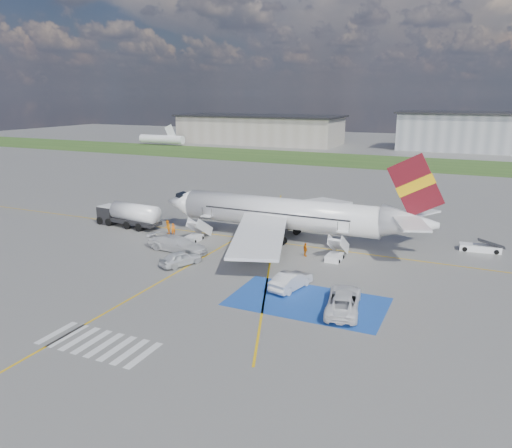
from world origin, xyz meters
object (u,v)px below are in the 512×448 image
Objects in this scene: fuel_tanker at (129,217)px; van_white_a at (344,297)px; belt_loader at (480,248)px; car_silver_b at (291,280)px; van_white_b at (177,242)px; gpu_cart at (148,221)px; airliner at (291,214)px; car_silver_a at (181,258)px.

fuel_tanker reaches higher than van_white_a.
car_silver_b is at bearing -133.62° from belt_loader.
car_silver_b is 17.41m from van_white_b.
van_white_b is (-22.33, 7.98, 0.08)m from van_white_a.
fuel_tanker is 2.74m from gpu_cart.
van_white_a is (11.88, -18.21, -2.28)m from airliner.
airliner is 7.69× the size of car_silver_a.
van_white_a reaches higher than gpu_cart.
car_silver_b is at bearing -11.91° from gpu_cart.
van_white_a reaches higher than belt_loader.
airliner is 23.32m from fuel_tanker.
car_silver_a is at bearing -152.24° from belt_loader.
car_silver_a is at bearing -27.51° from gpu_cart.
belt_loader is 0.97× the size of car_silver_b.
airliner reaches higher than fuel_tanker.
belt_loader is 25.37m from van_white_a.
van_white_a is (19.21, -3.85, 0.30)m from car_silver_a.
airliner is 3.57× the size of fuel_tanker.
gpu_cart is at bearing -36.76° from van_white_a.
belt_loader is 0.85× the size of van_white_a.
belt_loader is 0.83× the size of van_white_b.
fuel_tanker is 14.26m from van_white_b.
car_silver_b is at bearing -101.75° from van_white_b.
car_silver_a is at bearing -21.82° from van_white_a.
car_silver_b reaches higher than car_silver_a.
gpu_cart is at bearing 58.21° from van_white_b.
van_white_a is at bearing -56.89° from airliner.
gpu_cart is at bearing -18.57° from car_silver_a.
car_silver_a is 5.19m from van_white_b.
fuel_tanker is at bearing -9.88° from car_silver_b.
car_silver_a is 13.47m from car_silver_b.
belt_loader is 26.29m from car_silver_b.
airliner is 14.80m from van_white_b.
airliner is 21.86m from van_white_a.
belt_loader is 1.06× the size of car_silver_a.
fuel_tanker is 1.74× the size of van_white_a.
van_white_a is at bearing -17.08° from fuel_tanker.
van_white_a is at bearing -103.08° from van_white_b.
van_white_b is at bearing -5.28° from car_silver_b.
belt_loader is 36.21m from van_white_b.
gpu_cart is 0.36× the size of van_white_b.
airliner is at bearing 20.95° from gpu_cart.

